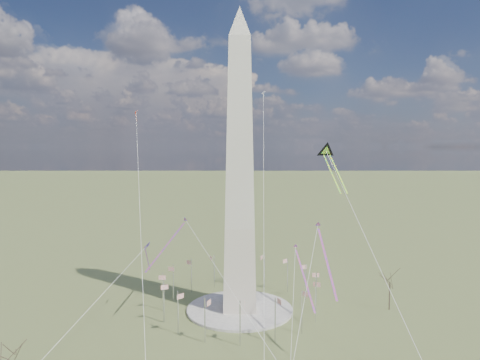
{
  "coord_description": "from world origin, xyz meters",
  "views": [
    {
      "loc": [
        -0.57,
        -141.52,
        55.47
      ],
      "look_at": [
        0.11,
        0.0,
        44.52
      ],
      "focal_mm": 32.0,
      "sensor_mm": 36.0,
      "label": 1
    }
  ],
  "objects": [
    {
      "name": "kite_small_red",
      "position": [
        -41.9,
        33.3,
        69.3
      ],
      "size": [
        1.31,
        1.87,
        4.67
      ],
      "rotation": [
        0.0,
        0.0,
        2.9
      ],
      "color": "red",
      "rests_on": "ground"
    },
    {
      "name": "kite_streamer_left",
      "position": [
        23.83,
        -22.06,
        26.72
      ],
      "size": [
        2.24,
        23.74,
        16.3
      ],
      "rotation": [
        0.0,
        0.0,
        3.17
      ],
      "color": "#FB5027",
      "rests_on": "ground"
    },
    {
      "name": "plaza",
      "position": [
        0.0,
        0.0,
        0.4
      ],
      "size": [
        36.0,
        36.0,
        0.8
      ],
      "primitive_type": "cylinder",
      "color": "beige",
      "rests_on": "ground"
    },
    {
      "name": "kite_delta_black",
      "position": [
        30.69,
        8.37,
        53.16
      ],
      "size": [
        7.6,
        20.04,
        16.43
      ],
      "rotation": [
        0.0,
        0.0,
        3.27
      ],
      "color": "black",
      "rests_on": "ground"
    },
    {
      "name": "kite_diamond_purple",
      "position": [
        -30.56,
        -2.81,
        21.97
      ],
      "size": [
        1.75,
        3.17,
        9.9
      ],
      "rotation": [
        0.0,
        0.0,
        2.83
      ],
      "color": "navy",
      "rests_on": "ground"
    },
    {
      "name": "flagpole_ring",
      "position": [
        -0.0,
        -0.0,
        7.27
      ],
      "size": [
        54.4,
        54.4,
        13.0
      ],
      "color": "silver",
      "rests_on": "ground"
    },
    {
      "name": "kite_streamer_right",
      "position": [
        21.17,
        1.83,
        14.4
      ],
      "size": [
        4.56,
        24.15,
        16.61
      ],
      "rotation": [
        0.0,
        0.0,
        3.27
      ],
      "color": "#FB5027",
      "rests_on": "ground"
    },
    {
      "name": "tree_near",
      "position": [
        51.15,
        0.39,
        10.34
      ],
      "size": [
        8.28,
        8.28,
        14.5
      ],
      "color": "#443429",
      "rests_on": "ground"
    },
    {
      "name": "kite_small_white",
      "position": [
        10.61,
        48.22,
        78.84
      ],
      "size": [
        1.72,
        1.61,
        4.8
      ],
      "rotation": [
        0.0,
        0.0,
        3.12
      ],
      "color": "silver",
      "rests_on": "ground"
    },
    {
      "name": "tree_far",
      "position": [
        -50.31,
        -52.28,
        10.23
      ],
      "size": [
        8.2,
        8.2,
        14.35
      ],
      "color": "#443429",
      "rests_on": "ground"
    },
    {
      "name": "ground",
      "position": [
        0.0,
        0.0,
        0.0
      ],
      "size": [
        2000.0,
        2000.0,
        0.0
      ],
      "primitive_type": "plane",
      "color": "#505E2F",
      "rests_on": "ground"
    },
    {
      "name": "kite_streamer_mid",
      "position": [
        -22.62,
        -0.32,
        25.22
      ],
      "size": [
        11.73,
        18.82,
        14.47
      ],
      "rotation": [
        0.0,
        0.0,
        2.61
      ],
      "color": "#FB5027",
      "rests_on": "ground"
    },
    {
      "name": "washington_monument",
      "position": [
        0.0,
        0.0,
        47.95
      ],
      "size": [
        15.56,
        15.56,
        100.0
      ],
      "color": "#ADA891",
      "rests_on": "plaza"
    }
  ]
}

